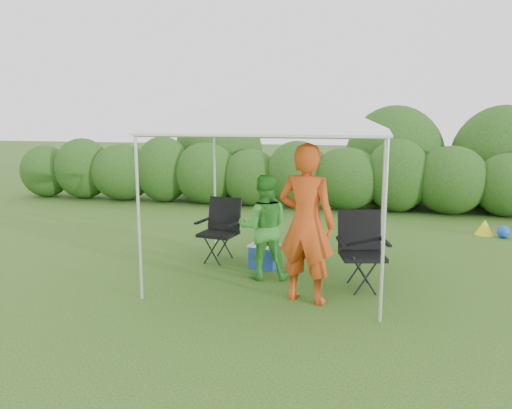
% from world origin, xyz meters
% --- Properties ---
extents(ground, '(70.00, 70.00, 0.00)m').
position_xyz_m(ground, '(0.00, 0.00, 0.00)').
color(ground, '#3C641F').
extents(hedge, '(17.66, 1.53, 1.80)m').
position_xyz_m(hedge, '(0.11, 6.00, 0.83)').
color(hedge, '#2A541A').
rests_on(hedge, ground).
extents(canopy, '(3.10, 3.10, 2.83)m').
position_xyz_m(canopy, '(0.00, 0.50, 2.46)').
color(canopy, silver).
rests_on(canopy, ground).
extents(chair_right, '(0.75, 0.71, 1.05)m').
position_xyz_m(chair_right, '(1.22, 0.17, 0.60)').
color(chair_right, black).
rests_on(chair_right, ground).
extents(chair_left, '(0.69, 0.64, 1.02)m').
position_xyz_m(chair_left, '(-1.06, 0.98, 0.58)').
color(chair_left, black).
rests_on(chair_left, ground).
extents(man, '(0.83, 0.64, 2.02)m').
position_xyz_m(man, '(0.57, -0.56, 1.01)').
color(man, '#D04617').
rests_on(man, ground).
extents(woman, '(0.86, 0.75, 1.52)m').
position_xyz_m(woman, '(-0.16, 0.21, 0.76)').
color(woman, green).
rests_on(woman, ground).
extents(cooler, '(0.50, 0.40, 0.37)m').
position_xyz_m(cooler, '(-0.26, 0.71, 0.19)').
color(cooler, navy).
rests_on(cooler, ground).
extents(bottle, '(0.07, 0.07, 0.27)m').
position_xyz_m(bottle, '(-0.20, 0.67, 0.51)').
color(bottle, '#592D0C').
rests_on(bottle, cooler).
extents(lawn_toy, '(0.61, 0.51, 0.31)m').
position_xyz_m(lawn_toy, '(3.59, 3.84, 0.14)').
color(lawn_toy, yellow).
rests_on(lawn_toy, ground).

